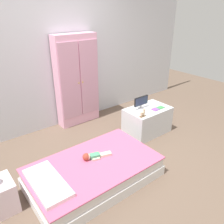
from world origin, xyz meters
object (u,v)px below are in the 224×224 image
Objects in this scene: tv_stand at (147,120)px; tv_monitor at (141,101)px; rocking_horse_toy at (143,113)px; wardrobe at (77,81)px; book_purple at (155,109)px; bed at (94,172)px; book_green at (160,108)px; doll at (92,156)px.

tv_monitor is at bearing 136.47° from tv_stand.
tv_monitor is 0.33m from rocking_horse_toy.
book_purple is at bearing -57.38° from wardrobe.
rocking_horse_toy reaches higher than book_purple.
tv_stand reaches higher than bed.
book_purple is at bearing 180.00° from book_green.
tv_stand is 5.97× the size of rocking_horse_toy.
tv_stand is at bearing 17.63° from bed.
rocking_horse_toy is 0.93× the size of book_green.
doll reaches higher than bed.
wardrobe is 1.52m from book_purple.
book_purple reaches higher than book_green.
bed is 1.72m from book_green.
wardrobe is 5.53× the size of tv_monitor.
book_green is at bearing 12.04° from bed.
bed is at bearing -158.09° from tv_monitor.
wardrobe is at bearing 126.51° from book_green.
tv_stand is at bearing -56.86° from wardrobe.
doll is at bearing -165.29° from tv_stand.
wardrobe is at bearing 122.62° from book_purple.
rocking_horse_toy is at bearing -173.61° from book_green.
book_green is (0.48, 0.05, -0.06)m from rocking_horse_toy.
wardrobe is (0.73, 1.60, 0.70)m from bed.
doll is 1.65m from book_green.
doll is 1.18m from rocking_horse_toy.
doll is 0.23× the size of wardrobe.
tv_monitor is (1.38, 0.55, 0.46)m from bed.
book_purple is (0.36, 0.05, -0.06)m from rocking_horse_toy.
rocking_horse_toy is 1.17× the size of book_purple.
tv_stand is (1.47, 0.47, 0.09)m from bed.
wardrobe is 1.59m from book_green.
doll is 1.28× the size of tv_monitor.
rocking_horse_toy is at bearing -128.80° from tv_monitor.
book_purple reaches higher than tv_stand.
rocking_horse_toy is at bearing -171.40° from book_purple.
rocking_horse_toy reaches higher than bed.
book_purple is (0.15, -0.20, -0.12)m from tv_monitor.
rocking_horse_toy is 0.49m from book_green.
tv_monitor reaches higher than rocking_horse_toy.
bed is 1.54m from tv_stand.
rocking_horse_toy is at bearing -150.43° from tv_stand.
book_purple is (1.49, 0.26, 0.16)m from doll.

